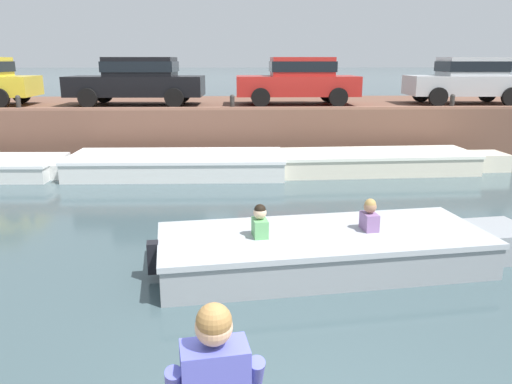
{
  "coord_description": "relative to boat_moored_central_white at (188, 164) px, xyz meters",
  "views": [
    {
      "loc": [
        -0.61,
        -2.75,
        3.03
      ],
      "look_at": [
        -0.35,
        4.3,
        1.15
      ],
      "focal_mm": 35.0,
      "sensor_mm": 36.0,
      "label": 1
    }
  ],
  "objects": [
    {
      "name": "far_wall_coping",
      "position": [
        1.96,
        1.79,
        1.34
      ],
      "size": [
        60.0,
        0.24,
        0.08
      ],
      "primitive_type": "cube",
      "color": "brown",
      "rests_on": "far_quay_wall"
    },
    {
      "name": "mooring_bollard_east",
      "position": [
        7.96,
        1.92,
        1.54
      ],
      "size": [
        0.15,
        0.15,
        0.45
      ],
      "color": "#2D2B28",
      "rests_on": "far_quay_wall"
    },
    {
      "name": "mooring_bollard_west",
      "position": [
        -5.17,
        1.92,
        1.54
      ],
      "size": [
        0.15,
        0.15,
        0.45
      ],
      "color": "#2D2B28",
      "rests_on": "far_quay_wall"
    },
    {
      "name": "car_right_inner_silver",
      "position": [
        9.12,
        3.57,
        2.14
      ],
      "size": [
        3.87,
        1.97,
        1.54
      ],
      "color": "#B7BABC",
      "rests_on": "far_quay_wall"
    },
    {
      "name": "car_left_inner_black",
      "position": [
        -1.9,
        3.57,
        2.15
      ],
      "size": [
        4.43,
        2.06,
        1.54
      ],
      "color": "black",
      "rests_on": "far_quay_wall"
    },
    {
      "name": "ground_plane",
      "position": [
        1.96,
        -4.46,
        -0.27
      ],
      "size": [
        400.0,
        400.0,
        0.0
      ],
      "primitive_type": "plane",
      "color": "#3D5156"
    },
    {
      "name": "boat_moored_east_cream",
      "position": [
        5.42,
        0.18,
        0.0
      ],
      "size": [
        6.58,
        2.12,
        0.56
      ],
      "color": "silver",
      "rests_on": "ground"
    },
    {
      "name": "far_quay_wall",
      "position": [
        1.96,
        4.67,
        0.51
      ],
      "size": [
        60.0,
        6.0,
        1.57
      ],
      "primitive_type": "cube",
      "color": "brown",
      "rests_on": "ground"
    },
    {
      "name": "car_centre_red",
      "position": [
        3.4,
        3.57,
        2.14
      ],
      "size": [
        4.01,
        1.99,
        1.54
      ],
      "color": "#B2231E",
      "rests_on": "far_quay_wall"
    },
    {
      "name": "motorboat_passing",
      "position": [
        2.83,
        -6.38,
        0.01
      ],
      "size": [
        5.93,
        2.48,
        1.04
      ],
      "color": "#93999E",
      "rests_on": "ground"
    },
    {
      "name": "mooring_bollard_mid",
      "position": [
        1.2,
        1.92,
        1.54
      ],
      "size": [
        0.15,
        0.15,
        0.45
      ],
      "color": "#2D2B28",
      "rests_on": "far_quay_wall"
    },
    {
      "name": "boat_moored_central_white",
      "position": [
        0.0,
        0.0,
        0.0
      ],
      "size": [
        6.85,
        2.29,
        0.55
      ],
      "color": "white",
      "rests_on": "ground"
    }
  ]
}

